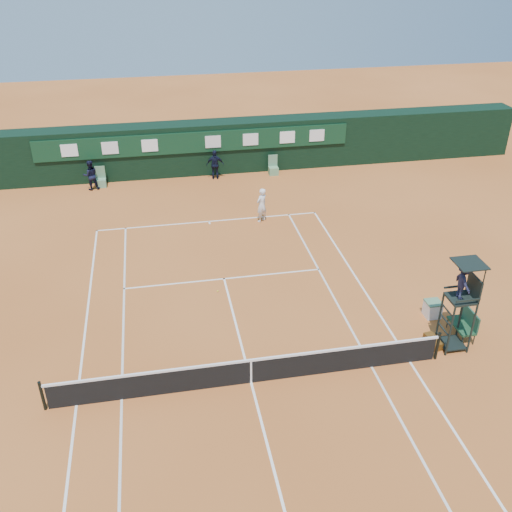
{
  "coord_description": "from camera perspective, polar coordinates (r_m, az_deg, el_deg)",
  "views": [
    {
      "loc": [
        -2.42,
        -13.73,
        12.79
      ],
      "look_at": [
        1.29,
        6.0,
        1.2
      ],
      "focal_mm": 40.0,
      "sensor_mm": 36.0,
      "label": 1
    }
  ],
  "objects": [
    {
      "name": "ball_kid_left",
      "position": [
        33.3,
        -16.21,
        7.77
      ],
      "size": [
        0.92,
        0.77,
        1.7
      ],
      "primitive_type": "imported",
      "rotation": [
        0.0,
        0.0,
        3.31
      ],
      "color": "black",
      "rests_on": "ground"
    },
    {
      "name": "tennis_ball",
      "position": [
        23.15,
        -3.85,
        -3.52
      ],
      "size": [
        0.07,
        0.07,
        0.07
      ],
      "primitive_type": "sphere",
      "color": "yellow",
      "rests_on": "ground"
    },
    {
      "name": "court_lines",
      "position": [
        18.92,
        -0.5,
        -12.52
      ],
      "size": [
        11.05,
        23.85,
        0.01
      ],
      "color": "white",
      "rests_on": "ground"
    },
    {
      "name": "player_bench",
      "position": [
        21.77,
        20.18,
        -6.21
      ],
      "size": [
        0.55,
        1.2,
        1.1
      ],
      "color": "#194025",
      "rests_on": "ground"
    },
    {
      "name": "tennis_net",
      "position": [
        18.58,
        -0.5,
        -11.38
      ],
      "size": [
        12.9,
        0.1,
        1.1
      ],
      "color": "black",
      "rests_on": "ground"
    },
    {
      "name": "linesman_chair_right",
      "position": [
        34.32,
        1.74,
        8.67
      ],
      "size": [
        0.55,
        0.5,
        1.15
      ],
      "color": "#619466",
      "rests_on": "ground"
    },
    {
      "name": "cooler",
      "position": [
        22.58,
        17.24,
        -5.06
      ],
      "size": [
        0.57,
        0.57,
        0.65
      ],
      "color": "white",
      "rests_on": "ground"
    },
    {
      "name": "ground",
      "position": [
        18.92,
        -0.5,
        -12.53
      ],
      "size": [
        90.0,
        90.0,
        0.0
      ],
      "primitive_type": "plane",
      "color": "#C7692F",
      "rests_on": "ground"
    },
    {
      "name": "back_wall",
      "position": [
        34.46,
        -6.14,
        10.71
      ],
      "size": [
        40.0,
        1.65,
        3.0
      ],
      "color": "black",
      "rests_on": "ground"
    },
    {
      "name": "tennis_bag",
      "position": [
        21.24,
        17.29,
        -8.16
      ],
      "size": [
        0.43,
        0.82,
        0.29
      ],
      "primitive_type": "cube",
      "rotation": [
        0.0,
        0.0,
        0.12
      ],
      "color": "black",
      "rests_on": "ground"
    },
    {
      "name": "linesman_chair_left",
      "position": [
        33.76,
        -15.23,
        7.24
      ],
      "size": [
        0.55,
        0.5,
        1.15
      ],
      "color": "#63976E",
      "rests_on": "ground"
    },
    {
      "name": "player",
      "position": [
        28.31,
        0.56,
        5.11
      ],
      "size": [
        0.77,
        0.72,
        1.76
      ],
      "primitive_type": "imported",
      "rotation": [
        0.0,
        0.0,
        3.78
      ],
      "color": "white",
      "rests_on": "ground"
    },
    {
      "name": "umpire_chair",
      "position": [
        20.06,
        19.98,
        -3.03
      ],
      "size": [
        0.96,
        0.95,
        3.42
      ],
      "color": "black",
      "rests_on": "ground"
    },
    {
      "name": "ball_kid_right",
      "position": [
        33.55,
        -4.1,
        9.09
      ],
      "size": [
        1.05,
        0.53,
        1.73
      ],
      "primitive_type": "imported",
      "rotation": [
        0.0,
        0.0,
        3.04
      ],
      "color": "black",
      "rests_on": "ground"
    }
  ]
}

